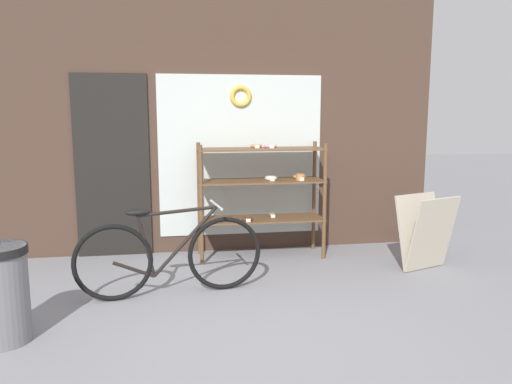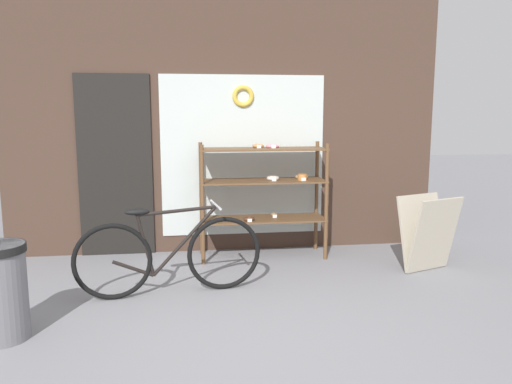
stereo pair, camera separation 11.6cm
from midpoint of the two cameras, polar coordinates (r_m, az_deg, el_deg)
ground_plane at (r=3.86m, az=-0.61°, el=-16.41°), size 30.00×30.00×0.00m
storefront_facade at (r=5.97m, az=-4.67°, el=8.25°), size 5.15×0.13×3.24m
display_case at (r=5.71m, az=0.13°, el=0.71°), size 1.43×0.48×1.32m
bicycle at (r=4.66m, az=-10.53°, el=-7.15°), size 1.70×0.46×0.83m
sandwich_board at (r=5.60m, az=18.27°, el=-4.40°), size 0.67×0.56×0.79m
trash_bin at (r=4.14m, az=-27.85°, el=-9.95°), size 0.40×0.40×0.72m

